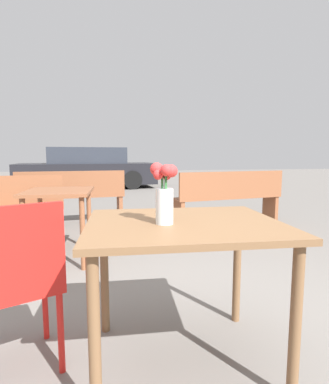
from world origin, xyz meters
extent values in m
plane|color=slate|center=(0.00, 0.00, 0.00)|extent=(40.00, 40.00, 0.00)
cube|color=brown|center=(0.00, 0.00, 0.74)|extent=(1.00, 0.83, 0.03)
cylinder|color=brown|center=(-0.44, -0.32, 0.36)|extent=(0.05, 0.05, 0.73)
cylinder|color=brown|center=(0.41, -0.35, 0.36)|extent=(0.05, 0.05, 0.73)
cylinder|color=brown|center=(-0.41, 0.35, 0.36)|extent=(0.05, 0.05, 0.73)
cylinder|color=brown|center=(0.44, 0.32, 0.36)|extent=(0.05, 0.05, 0.73)
cylinder|color=silver|center=(-0.11, -0.03, 0.85)|extent=(0.09, 0.09, 0.17)
cylinder|color=silver|center=(-0.11, -0.03, 0.81)|extent=(0.08, 0.08, 0.10)
cylinder|color=#337038|center=(-0.10, -0.03, 0.88)|extent=(0.01, 0.01, 0.23)
sphere|color=red|center=(-0.07, -0.03, 1.02)|extent=(0.06, 0.06, 0.06)
cylinder|color=#337038|center=(-0.10, -0.02, 0.87)|extent=(0.01, 0.01, 0.21)
sphere|color=red|center=(-0.09, 0.00, 0.99)|extent=(0.04, 0.04, 0.04)
cylinder|color=#337038|center=(-0.11, -0.01, 0.88)|extent=(0.01, 0.01, 0.23)
sphere|color=red|center=(-0.12, 0.01, 1.02)|extent=(0.06, 0.06, 0.06)
cylinder|color=#337038|center=(-0.12, -0.03, 0.89)|extent=(0.01, 0.01, 0.24)
sphere|color=red|center=(-0.14, -0.02, 1.03)|extent=(0.06, 0.06, 0.06)
cylinder|color=#337038|center=(-0.12, -0.04, 0.88)|extent=(0.01, 0.01, 0.22)
sphere|color=red|center=(-0.14, -0.05, 1.00)|extent=(0.05, 0.05, 0.05)
cylinder|color=#337038|center=(-0.11, -0.05, 0.89)|extent=(0.01, 0.01, 0.24)
sphere|color=red|center=(-0.11, -0.08, 1.02)|extent=(0.06, 0.06, 0.06)
cylinder|color=#337038|center=(-0.10, -0.05, 0.89)|extent=(0.01, 0.01, 0.23)
sphere|color=red|center=(-0.09, -0.07, 1.02)|extent=(0.05, 0.05, 0.05)
cube|color=red|center=(-0.85, 0.11, 0.44)|extent=(0.53, 0.53, 0.03)
cube|color=red|center=(-0.77, -0.06, 0.67)|extent=(0.38, 0.19, 0.42)
cylinder|color=red|center=(-0.76, 0.33, 0.21)|extent=(0.03, 0.03, 0.43)
cylinder|color=red|center=(-0.62, 0.02, 0.21)|extent=(0.03, 0.03, 0.43)
cube|color=brown|center=(1.43, 2.94, 0.44)|extent=(1.80, 0.64, 0.02)
cube|color=brown|center=(1.46, 2.78, 0.65)|extent=(1.75, 0.32, 0.40)
cube|color=brown|center=(0.62, 2.81, 0.21)|extent=(0.11, 0.33, 0.43)
cube|color=brown|center=(2.24, 3.07, 0.21)|extent=(0.11, 0.33, 0.43)
cube|color=brown|center=(-0.97, 3.48, 0.44)|extent=(1.65, 0.52, 0.02)
cube|color=brown|center=(-0.95, 3.32, 0.65)|extent=(1.62, 0.20, 0.40)
cube|color=brown|center=(-1.71, 3.40, 0.21)|extent=(0.09, 0.33, 0.43)
cube|color=brown|center=(-0.22, 3.55, 0.21)|extent=(0.09, 0.33, 0.43)
cube|color=brown|center=(-0.99, 2.28, 0.21)|extent=(0.09, 0.33, 0.43)
cube|color=brown|center=(-0.88, 1.72, 0.72)|extent=(0.67, 0.73, 0.03)
cylinder|color=brown|center=(-1.16, 1.43, 0.35)|extent=(0.05, 0.05, 0.71)
cylinder|color=brown|center=(-0.63, 1.41, 0.35)|extent=(0.05, 0.05, 0.71)
cylinder|color=brown|center=(-1.14, 2.02, 0.35)|extent=(0.05, 0.05, 0.71)
cylinder|color=brown|center=(-0.61, 2.00, 0.35)|extent=(0.05, 0.05, 0.71)
cube|color=black|center=(-1.10, 8.86, 0.48)|extent=(4.56, 2.18, 0.69)
cube|color=#2D333D|center=(-1.10, 8.86, 1.08)|extent=(2.58, 1.83, 0.51)
cylinder|color=black|center=(0.16, 9.82, 0.30)|extent=(0.62, 0.24, 0.60)
cylinder|color=black|center=(0.34, 8.20, 0.30)|extent=(0.62, 0.24, 0.60)
cylinder|color=black|center=(-2.55, 9.53, 0.30)|extent=(0.62, 0.24, 0.60)
cylinder|color=black|center=(-2.37, 7.90, 0.30)|extent=(0.62, 0.24, 0.60)
camera|label=1|loc=(-0.36, -1.44, 1.09)|focal=28.00mm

